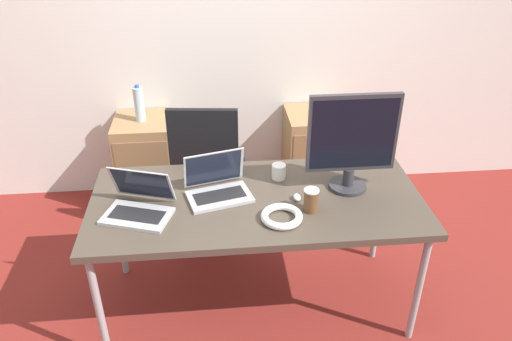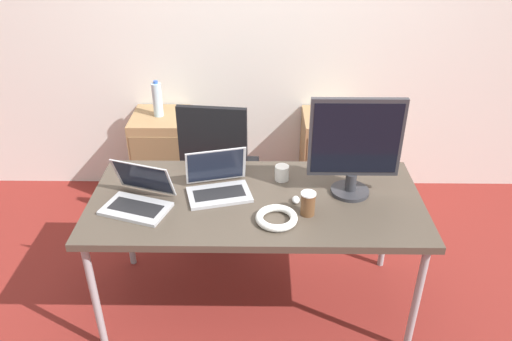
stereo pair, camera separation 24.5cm
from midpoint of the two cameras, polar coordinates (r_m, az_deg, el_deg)
The scene contains 14 objects.
ground_plane at distance 3.17m, azimuth -2.21°, elevation -14.76°, with size 14.00×14.00×0.00m, color maroon.
wall_back at distance 3.78m, azimuth -4.00°, elevation 15.78°, with size 10.00×0.05×2.60m.
desk at distance 2.72m, azimuth -2.50°, elevation -4.11°, with size 1.79×0.82×0.76m.
office_chair at distance 3.54m, azimuth -7.33°, elevation -1.74°, with size 0.56×0.58×1.04m.
cabinet_left at distance 3.94m, azimuth -14.15°, elevation 0.77°, with size 0.41×0.44×0.72m.
cabinet_right at distance 3.94m, azimuth 4.63°, elevation 1.67°, with size 0.41×0.44×0.72m.
water_bottle at distance 3.74m, azimuth -15.08°, elevation 7.31°, with size 0.07×0.07×0.27m.
laptop_left at distance 2.71m, azimuth -6.99°, elevation -1.93°, with size 0.38×0.33×0.23m.
laptop_right at distance 2.65m, azimuth -15.86°, elevation -3.88°, with size 0.39×0.38×0.22m.
monitor at distance 2.67m, azimuth 8.38°, elevation 3.26°, with size 0.48×0.21×0.55m.
mouse at distance 2.67m, azimuth 2.09°, elevation -3.17°, with size 0.04×0.06×0.03m.
coffee_cup_white at distance 2.84m, azimuth 0.16°, elevation -0.19°, with size 0.08×0.08×0.09m.
coffee_cup_brown at distance 2.56m, azimuth 3.59°, elevation -3.50°, with size 0.08×0.08×0.13m.
cable_coil at distance 2.52m, azimuth 0.16°, elevation -5.35°, with size 0.21×0.21×0.04m.
Camera 1 is at (-0.22, -2.23, 2.25)m, focal length 35.00 mm.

